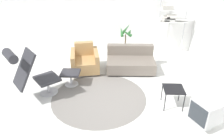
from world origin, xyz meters
The scene contains 11 objects.
ground_plane centered at (0.00, 0.00, 0.00)m, with size 12.00×12.00×0.00m, color silver.
wall_back centered at (0.00, 3.01, 1.40)m, with size 12.00×0.09×2.80m.
round_rug centered at (0.10, -0.08, 0.00)m, with size 2.29×2.29×0.01m.
lounge_chair centered at (-1.47, -0.17, 0.76)m, with size 1.15×1.09×1.30m.
ottoman centered at (-0.70, 0.50, 0.28)m, with size 0.48×0.41×0.38m.
armchair_red centered at (-0.44, 1.31, 0.29)m, with size 0.93×0.98×0.79m.
couch_low centered at (0.90, 1.44, 0.24)m, with size 1.41×0.94×0.67m.
side_table centered at (1.79, -0.33, 0.41)m, with size 0.45×0.45×0.46m.
crt_television centered at (2.30, -0.98, 0.33)m, with size 0.65×0.65×0.61m.
potted_plant centered at (0.75, 2.33, 0.47)m, with size 0.43×0.42×1.13m.
shelf_unit centered at (2.18, 2.67, 1.32)m, with size 0.92×0.28×2.07m.
Camera 1 is at (0.60, -4.44, 3.07)m, focal length 35.00 mm.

